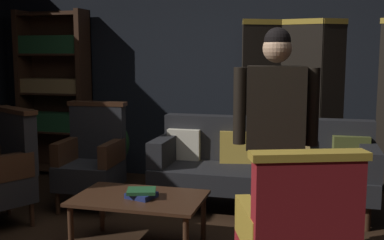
# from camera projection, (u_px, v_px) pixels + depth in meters

# --- Properties ---
(back_wall) EXTENTS (7.20, 0.10, 2.80)m
(back_wall) POSITION_uv_depth(u_px,v_px,m) (227.00, 64.00, 5.68)
(back_wall) COLOR black
(back_wall) RESTS_ON ground_plane
(folding_screen) EXTENTS (2.10, 0.42, 1.90)m
(folding_screen) POSITION_uv_depth(u_px,v_px,m) (338.00, 102.00, 5.33)
(folding_screen) COLOR black
(folding_screen) RESTS_ON ground_plane
(bookshelf) EXTENTS (0.90, 0.32, 2.05)m
(bookshelf) POSITION_uv_depth(u_px,v_px,m) (54.00, 89.00, 6.01)
(bookshelf) COLOR #382114
(bookshelf) RESTS_ON ground_plane
(velvet_couch) EXTENTS (2.12, 0.78, 0.88)m
(velvet_couch) POSITION_uv_depth(u_px,v_px,m) (263.00, 163.00, 4.72)
(velvet_couch) COLOR #382114
(velvet_couch) RESTS_ON ground_plane
(coffee_table) EXTENTS (1.00, 0.64, 0.42)m
(coffee_table) POSITION_uv_depth(u_px,v_px,m) (139.00, 202.00, 3.73)
(coffee_table) COLOR #382114
(coffee_table) RESTS_ON ground_plane
(armchair_wing_left) EXTENTS (0.79, 0.79, 1.04)m
(armchair_wing_left) POSITION_uv_depth(u_px,v_px,m) (0.00, 171.00, 4.23)
(armchair_wing_left) COLOR #382114
(armchair_wing_left) RESTS_ON ground_plane
(armchair_wing_right) EXTENTS (0.61, 0.60, 1.04)m
(armchair_wing_right) POSITION_uv_depth(u_px,v_px,m) (92.00, 158.00, 4.74)
(armchair_wing_right) COLOR #382114
(armchair_wing_right) RESTS_ON ground_plane
(standing_figure) EXTENTS (0.59, 0.26, 1.70)m
(standing_figure) POSITION_uv_depth(u_px,v_px,m) (275.00, 126.00, 3.35)
(standing_figure) COLOR black
(standing_figure) RESTS_ON ground_plane
(potted_plant) EXTENTS (0.49, 0.49, 0.78)m
(potted_plant) POSITION_uv_depth(u_px,v_px,m) (108.00, 148.00, 5.51)
(potted_plant) COLOR brown
(potted_plant) RESTS_ON ground_plane
(book_navy_cloth) EXTENTS (0.24, 0.23, 0.04)m
(book_navy_cloth) POSITION_uv_depth(u_px,v_px,m) (142.00, 195.00, 3.69)
(book_navy_cloth) COLOR navy
(book_navy_cloth) RESTS_ON coffee_table
(book_green_cloth) EXTENTS (0.26, 0.23, 0.03)m
(book_green_cloth) POSITION_uv_depth(u_px,v_px,m) (141.00, 191.00, 3.69)
(book_green_cloth) COLOR #1E4C28
(book_green_cloth) RESTS_ON book_navy_cloth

